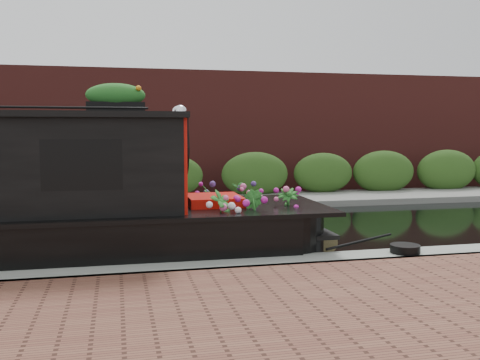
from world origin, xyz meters
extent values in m
plane|color=black|center=(0.00, 0.00, 0.00)|extent=(80.00, 80.00, 0.00)
cube|color=gray|center=(0.00, -3.30, 0.00)|extent=(40.00, 0.60, 0.50)
cube|color=slate|center=(0.00, 4.20, 0.00)|extent=(40.00, 2.40, 0.34)
cube|color=#2D521B|center=(0.00, 5.10, 0.00)|extent=(40.00, 1.10, 2.80)
cube|color=maroon|center=(0.00, 7.20, 0.00)|extent=(40.00, 1.00, 8.00)
cube|color=red|center=(-0.72, -1.93, 1.53)|extent=(0.09, 1.88, 1.45)
cube|color=black|center=(-2.15, -2.89, 1.61)|extent=(0.96, 0.04, 0.59)
cube|color=red|center=(-0.17, -1.93, 0.75)|extent=(0.87, 0.97, 0.54)
sphere|color=white|center=(-0.71, -2.08, 2.37)|extent=(0.19, 0.19, 0.19)
sphere|color=white|center=(-0.71, -1.78, 2.37)|extent=(0.19, 0.19, 0.19)
cube|color=black|center=(-1.68, -1.93, 2.42)|extent=(0.88, 0.28, 0.17)
ellipsoid|color=orange|center=(-1.68, -1.93, 2.63)|extent=(0.96, 0.30, 0.26)
imported|color=#286C25|center=(-0.20, -2.72, 0.84)|extent=(0.45, 0.43, 0.71)
imported|color=#286C25|center=(0.31, -2.59, 0.82)|extent=(0.42, 0.46, 0.68)
imported|color=#286C25|center=(0.60, -1.25, 0.81)|extent=(0.77, 0.74, 0.65)
imported|color=#286C25|center=(0.99, -2.24, 0.81)|extent=(0.49, 0.49, 0.66)
imported|color=#286C25|center=(-0.11, -1.11, 0.79)|extent=(0.32, 0.38, 0.61)
cylinder|color=brown|center=(1.71, -1.93, 0.19)|extent=(0.39, 0.45, 0.39)
cylinder|color=black|center=(2.48, -3.31, 0.31)|extent=(0.44, 0.44, 0.12)
camera|label=1|loc=(-1.70, -10.39, 2.08)|focal=40.00mm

